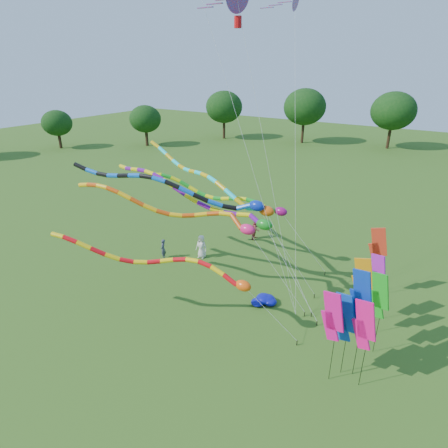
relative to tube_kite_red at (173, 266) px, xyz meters
The scene contains 20 objects.
ground 4.80m from the tube_kite_red, ahead, with size 160.00×160.00×0.00m, color #2D5817.
tree_ring 4.89m from the tube_kite_red, 28.54° to the left, with size 115.84×119.64×9.41m.
tube_kite_red is the anchor object (origin of this frame).
tube_kite_orange 3.57m from the tube_kite_red, 116.16° to the left, with size 13.47×3.98×7.51m.
tube_kite_purple 5.23m from the tube_kite_red, 108.10° to the left, with size 15.59×1.25×7.72m.
tube_kite_blue 5.21m from the tube_kite_red, 119.63° to the left, with size 15.05×4.84×8.09m.
tube_kite_cyan 7.55m from the tube_kite_red, 106.75° to the left, with size 15.44×4.38×8.38m.
tube_kite_green 8.17m from the tube_kite_red, 98.24° to the left, with size 12.11×3.50×6.82m.
banner_pole_magenta_a 8.32m from the tube_kite_red, ahead, with size 1.15×0.31×4.66m.
banner_pole_green 10.37m from the tube_kite_red, 22.40° to the left, with size 1.11×0.51×4.49m.
banner_pole_magenta_b 9.64m from the tube_kite_red, ahead, with size 1.15×0.34×4.48m.
banner_pole_orange 9.78m from the tube_kite_red, 28.51° to the left, with size 1.16×0.16×4.71m.
banner_pole_red 12.32m from the tube_kite_red, 47.12° to the left, with size 1.16×0.26×4.69m.
banner_pole_blue_b 9.30m from the tube_kite_red, 11.40° to the left, with size 1.13×0.44×5.56m.
banner_pole_blue_a 8.79m from the tube_kite_red, 10.70° to the left, with size 1.14×0.38×4.30m.
banner_pole_violet 11.16m from the tube_kite_red, 36.23° to the left, with size 1.10×0.54×4.13m.
blue_nylon_heap 6.48m from the tube_kite_red, 53.84° to the left, with size 1.65×1.85×0.53m.
person_a 8.54m from the tube_kite_red, 115.86° to the left, with size 0.88×0.57×1.81m, color silver.
person_b 8.57m from the tube_kite_red, 136.42° to the left, with size 0.57×0.37×1.56m, color #3B3F53.
person_c 12.78m from the tube_kite_red, 97.59° to the left, with size 0.88×0.69×1.81m, color #993D37.
Camera 1 is at (8.66, -13.03, 13.58)m, focal length 30.00 mm.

